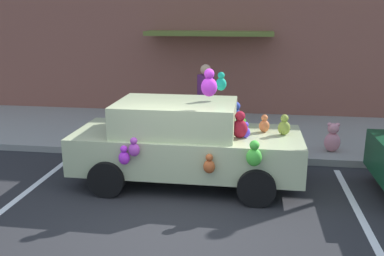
{
  "coord_description": "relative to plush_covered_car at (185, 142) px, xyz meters",
  "views": [
    {
      "loc": [
        1.11,
        -5.52,
        3.07
      ],
      "look_at": [
        -0.05,
        2.35,
        0.9
      ],
      "focal_mm": 39.05,
      "sensor_mm": 36.0,
      "label": 1
    }
  ],
  "objects": [
    {
      "name": "ground_plane",
      "position": [
        0.09,
        -1.75,
        -0.8
      ],
      "size": [
        60.0,
        60.0,
        0.0
      ],
      "primitive_type": "plane",
      "color": "#262628"
    },
    {
      "name": "sidewalk",
      "position": [
        0.09,
        3.25,
        -0.73
      ],
      "size": [
        24.0,
        4.0,
        0.15
      ],
      "primitive_type": "cube",
      "color": "gray",
      "rests_on": "ground"
    },
    {
      "name": "storefront_building",
      "position": [
        0.09,
        5.4,
        2.39
      ],
      "size": [
        24.0,
        1.25,
        6.4
      ],
      "color": "brown",
      "rests_on": "ground"
    },
    {
      "name": "parking_stripe_front",
      "position": [
        2.96,
        -0.75,
        -0.8
      ],
      "size": [
        0.12,
        3.6,
        0.01
      ],
      "primitive_type": "cube",
      "color": "silver",
      "rests_on": "ground"
    },
    {
      "name": "parking_stripe_rear",
      "position": [
        -2.74,
        -0.75,
        -0.8
      ],
      "size": [
        0.12,
        3.6,
        0.01
      ],
      "primitive_type": "cube",
      "color": "silver",
      "rests_on": "ground"
    },
    {
      "name": "plush_covered_car",
      "position": [
        0.0,
        0.0,
        0.0
      ],
      "size": [
        4.14,
        1.96,
        2.22
      ],
      "color": "#B1BC8D",
      "rests_on": "ground"
    },
    {
      "name": "teddy_bear_on_sidewalk",
      "position": [
        2.97,
        1.83,
        -0.35
      ],
      "size": [
        0.34,
        0.29,
        0.66
      ],
      "color": "pink",
      "rests_on": "sidewalk"
    },
    {
      "name": "pedestrian_near_shopfront",
      "position": [
        0.17,
        1.76,
        0.22
      ],
      "size": [
        0.37,
        0.37,
        1.87
      ],
      "color": "#56205C",
      "rests_on": "sidewalk"
    }
  ]
}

